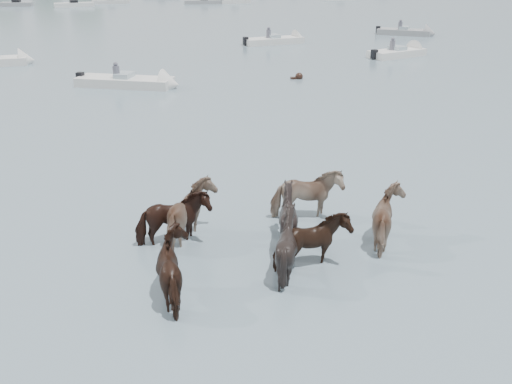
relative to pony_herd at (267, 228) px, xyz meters
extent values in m
plane|color=slate|center=(-1.83, -0.26, -0.59)|extent=(400.00, 400.00, 0.00)
imported|color=black|center=(-2.06, 0.98, -0.01)|extent=(1.86, 0.98, 1.51)
imported|color=gray|center=(-1.54, 1.11, 0.02)|extent=(1.53, 1.72, 1.56)
imported|color=black|center=(0.62, 0.27, 0.01)|extent=(1.84, 1.78, 1.55)
imported|color=#8D735F|center=(1.52, 1.40, 0.02)|extent=(1.94, 1.06, 1.57)
imported|color=black|center=(-2.25, -1.32, -0.01)|extent=(1.79, 1.90, 1.51)
imported|color=black|center=(0.15, -1.02, 0.01)|extent=(1.79, 1.72, 1.55)
imported|color=black|center=(0.73, -1.01, -0.03)|extent=(1.84, 1.08, 1.46)
imported|color=#826F58|center=(3.02, -0.44, -0.01)|extent=(1.37, 1.58, 1.51)
sphere|color=black|center=(7.58, 18.51, -0.47)|extent=(0.44, 0.44, 0.44)
cube|color=black|center=(7.33, 18.51, -0.57)|extent=(0.50, 0.22, 0.18)
cone|color=silver|center=(-7.65, 27.82, -0.39)|extent=(0.95, 1.63, 1.60)
cube|color=silver|center=(-2.04, 19.20, -0.39)|extent=(5.27, 3.74, 0.55)
cone|color=silver|center=(0.23, 18.04, -0.39)|extent=(1.53, 1.83, 1.60)
cube|color=#99ADB7|center=(-2.04, 19.20, -0.04)|extent=(1.22, 1.36, 0.35)
cube|color=black|center=(-4.31, 20.35, -0.24)|extent=(0.47, 0.47, 0.60)
cylinder|color=#595966|center=(-2.44, 19.20, 0.16)|extent=(0.36, 0.36, 0.70)
sphere|color=#595966|center=(-2.44, 19.20, 0.61)|extent=(0.24, 0.24, 0.24)
cube|color=silver|center=(10.21, 31.61, -0.39)|extent=(4.87, 2.15, 0.55)
cone|color=silver|center=(12.55, 31.90, -0.39)|extent=(1.09, 1.70, 1.60)
cube|color=#99ADB7|center=(10.21, 31.61, -0.04)|extent=(0.93, 1.21, 0.35)
cube|color=black|center=(7.88, 31.33, -0.24)|extent=(0.39, 0.39, 0.60)
cylinder|color=#595966|center=(9.81, 31.61, 0.16)|extent=(0.36, 0.36, 0.70)
sphere|color=#595966|center=(9.81, 31.61, 0.61)|extent=(0.24, 0.24, 0.24)
cube|color=silver|center=(16.58, 23.58, -0.39)|extent=(4.46, 2.68, 0.55)
cone|color=silver|center=(18.59, 24.15, -0.39)|extent=(1.30, 1.78, 1.60)
cube|color=#99ADB7|center=(16.58, 23.58, -0.04)|extent=(1.07, 1.30, 0.35)
cube|color=black|center=(14.57, 23.01, -0.24)|extent=(0.43, 0.43, 0.60)
cylinder|color=#595966|center=(16.18, 23.58, 0.16)|extent=(0.36, 0.36, 0.70)
sphere|color=#595966|center=(16.18, 23.58, 0.61)|extent=(0.24, 0.24, 0.24)
cube|color=gray|center=(22.80, 33.55, -0.39)|extent=(4.54, 3.95, 0.55)
cone|color=gray|center=(24.59, 32.22, -0.39)|extent=(1.68, 1.82, 1.60)
cube|color=#99ADB7|center=(22.80, 33.55, -0.04)|extent=(1.31, 1.38, 0.35)
cube|color=black|center=(21.01, 34.89, -0.24)|extent=(0.49, 0.49, 0.60)
cylinder|color=#595966|center=(22.40, 33.55, 0.16)|extent=(0.36, 0.36, 0.70)
sphere|color=#595966|center=(22.40, 33.55, 0.61)|extent=(0.24, 0.24, 0.24)
cube|color=gray|center=(-12.86, 74.13, -0.37)|extent=(4.28, 2.22, 0.60)
cube|color=black|center=(-12.86, 74.13, 0.01)|extent=(1.17, 1.17, 0.50)
cube|color=silver|center=(-5.37, 71.24, -0.37)|extent=(5.24, 2.19, 0.60)
cube|color=black|center=(-5.37, 71.24, 0.01)|extent=(1.13, 1.13, 0.50)
cube|color=silver|center=(-0.33, 75.04, -0.37)|extent=(5.33, 2.12, 0.60)
cube|color=gray|center=(12.36, 70.89, -0.37)|extent=(5.72, 2.21, 0.60)
cube|color=silver|center=(16.76, 70.65, -0.37)|extent=(4.44, 1.93, 0.60)
camera|label=1|loc=(-3.44, -11.11, 5.91)|focal=39.00mm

